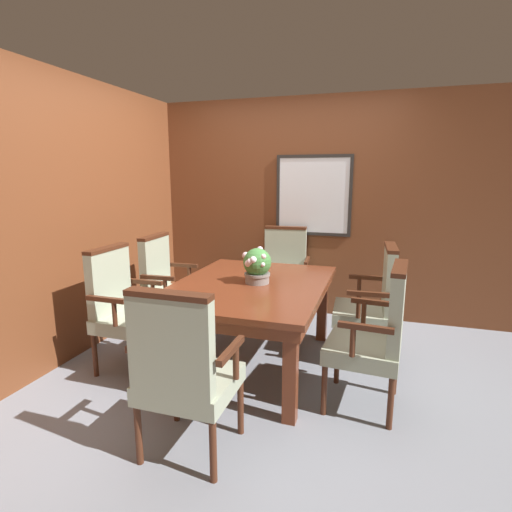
{
  "coord_description": "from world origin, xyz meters",
  "views": [
    {
      "loc": [
        1.0,
        -2.95,
        1.61
      ],
      "look_at": [
        -0.01,
        0.23,
        0.92
      ],
      "focal_mm": 28.0,
      "sensor_mm": 36.0,
      "label": 1
    }
  ],
  "objects_px": {
    "dining_table": "(251,294)",
    "chair_right_near": "(376,333)",
    "potted_plant": "(257,265)",
    "chair_left_near": "(123,305)",
    "chair_head_near": "(184,369)",
    "chair_left_far": "(167,283)",
    "chair_head_far": "(284,270)",
    "chair_right_far": "(373,300)"
  },
  "relations": [
    {
      "from": "chair_right_far",
      "to": "chair_head_far",
      "type": "relative_size",
      "value": 1.0
    },
    {
      "from": "chair_right_far",
      "to": "potted_plant",
      "type": "bearing_deg",
      "value": -71.08
    },
    {
      "from": "chair_head_near",
      "to": "potted_plant",
      "type": "bearing_deg",
      "value": -91.81
    },
    {
      "from": "dining_table",
      "to": "potted_plant",
      "type": "xyz_separation_m",
      "value": [
        0.05,
        0.02,
        0.24
      ]
    },
    {
      "from": "dining_table",
      "to": "chair_head_near",
      "type": "relative_size",
      "value": 1.58
    },
    {
      "from": "chair_right_near",
      "to": "potted_plant",
      "type": "height_order",
      "value": "chair_right_near"
    },
    {
      "from": "chair_left_near",
      "to": "chair_head_far",
      "type": "distance_m",
      "value": 1.87
    },
    {
      "from": "chair_left_near",
      "to": "chair_right_near",
      "type": "relative_size",
      "value": 1.0
    },
    {
      "from": "dining_table",
      "to": "chair_right_near",
      "type": "distance_m",
      "value": 1.08
    },
    {
      "from": "chair_head_near",
      "to": "chair_head_far",
      "type": "bearing_deg",
      "value": -89.38
    },
    {
      "from": "chair_left_near",
      "to": "chair_head_far",
      "type": "height_order",
      "value": "same"
    },
    {
      "from": "chair_right_far",
      "to": "chair_head_far",
      "type": "xyz_separation_m",
      "value": [
        -0.99,
        0.84,
        0.0
      ]
    },
    {
      "from": "chair_right_near",
      "to": "chair_head_far",
      "type": "xyz_separation_m",
      "value": [
        -1.03,
        1.58,
        0.0
      ]
    },
    {
      "from": "chair_right_near",
      "to": "dining_table",
      "type": "bearing_deg",
      "value": -104.5
    },
    {
      "from": "chair_left_far",
      "to": "chair_right_far",
      "type": "relative_size",
      "value": 1.0
    },
    {
      "from": "dining_table",
      "to": "chair_right_near",
      "type": "height_order",
      "value": "chair_right_near"
    },
    {
      "from": "dining_table",
      "to": "chair_right_near",
      "type": "xyz_separation_m",
      "value": [
        1.02,
        -0.35,
        -0.08
      ]
    },
    {
      "from": "chair_right_near",
      "to": "chair_head_near",
      "type": "bearing_deg",
      "value": -45.0
    },
    {
      "from": "chair_left_far",
      "to": "chair_right_far",
      "type": "distance_m",
      "value": 1.96
    },
    {
      "from": "chair_left_far",
      "to": "chair_head_far",
      "type": "height_order",
      "value": "same"
    },
    {
      "from": "potted_plant",
      "to": "chair_left_near",
      "type": "bearing_deg",
      "value": -160.19
    },
    {
      "from": "chair_right_near",
      "to": "chair_head_near",
      "type": "relative_size",
      "value": 1.0
    },
    {
      "from": "chair_left_near",
      "to": "chair_head_far",
      "type": "bearing_deg",
      "value": -31.32
    },
    {
      "from": "chair_left_near",
      "to": "potted_plant",
      "type": "distance_m",
      "value": 1.16
    },
    {
      "from": "chair_left_near",
      "to": "chair_right_far",
      "type": "height_order",
      "value": "same"
    },
    {
      "from": "chair_left_far",
      "to": "chair_right_near",
      "type": "distance_m",
      "value": 2.11
    },
    {
      "from": "dining_table",
      "to": "chair_right_far",
      "type": "relative_size",
      "value": 1.58
    },
    {
      "from": "chair_head_near",
      "to": "potted_plant",
      "type": "height_order",
      "value": "chair_head_near"
    },
    {
      "from": "dining_table",
      "to": "chair_right_far",
      "type": "xyz_separation_m",
      "value": [
        0.98,
        0.39,
        -0.08
      ]
    },
    {
      "from": "chair_head_near",
      "to": "potted_plant",
      "type": "xyz_separation_m",
      "value": [
        0.04,
        1.23,
        0.32
      ]
    },
    {
      "from": "chair_right_far",
      "to": "chair_head_far",
      "type": "bearing_deg",
      "value": -133.19
    },
    {
      "from": "chair_right_far",
      "to": "potted_plant",
      "type": "relative_size",
      "value": 3.39
    },
    {
      "from": "chair_left_far",
      "to": "chair_right_far",
      "type": "bearing_deg",
      "value": -91.11
    },
    {
      "from": "dining_table",
      "to": "chair_left_far",
      "type": "xyz_separation_m",
      "value": [
        -0.98,
        0.33,
        -0.08
      ]
    },
    {
      "from": "chair_left_near",
      "to": "chair_head_near",
      "type": "height_order",
      "value": "same"
    },
    {
      "from": "chair_head_near",
      "to": "chair_head_far",
      "type": "xyz_separation_m",
      "value": [
        -0.03,
        2.44,
        0.0
      ]
    },
    {
      "from": "chair_head_near",
      "to": "potted_plant",
      "type": "relative_size",
      "value": 3.39
    },
    {
      "from": "chair_right_near",
      "to": "chair_head_near",
      "type": "xyz_separation_m",
      "value": [
        -1.01,
        -0.86,
        0.0
      ]
    },
    {
      "from": "dining_table",
      "to": "chair_left_near",
      "type": "distance_m",
      "value": 1.06
    },
    {
      "from": "chair_right_near",
      "to": "potted_plant",
      "type": "distance_m",
      "value": 1.09
    },
    {
      "from": "chair_right_far",
      "to": "dining_table",
      "type": "bearing_deg",
      "value": -71.12
    },
    {
      "from": "chair_left_far",
      "to": "potted_plant",
      "type": "distance_m",
      "value": 1.12
    }
  ]
}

